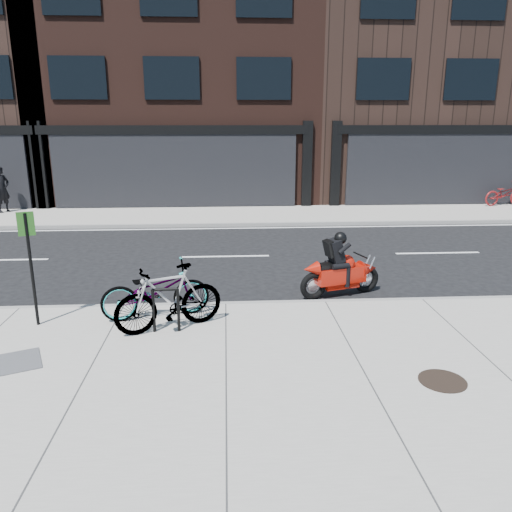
{
  "coord_description": "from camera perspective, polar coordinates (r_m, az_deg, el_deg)",
  "views": [
    {
      "loc": [
        0.04,
        -11.3,
        3.67
      ],
      "look_at": [
        0.65,
        -1.25,
        0.9
      ],
      "focal_mm": 35.0,
      "sensor_mm": 36.0,
      "label": 1
    }
  ],
  "objects": [
    {
      "name": "bicycle_rear",
      "position": [
        8.72,
        -9.92,
        -4.73
      ],
      "size": [
        1.97,
        1.25,
        1.15
      ],
      "primitive_type": "imported",
      "rotation": [
        0.0,
        0.0,
        5.12
      ],
      "color": "gray",
      "rests_on": "sidewalk_near"
    },
    {
      "name": "sidewalk_near",
      "position": [
        7.26,
        -3.43,
        -14.43
      ],
      "size": [
        60.0,
        6.0,
        0.13
      ],
      "primitive_type": "cube",
      "color": "gray",
      "rests_on": "ground"
    },
    {
      "name": "manhole_cover",
      "position": [
        7.64,
        20.53,
        -13.21
      ],
      "size": [
        0.74,
        0.74,
        0.02
      ],
      "primitive_type": "cylinder",
      "rotation": [
        0.0,
        0.0,
        -0.13
      ],
      "color": "black",
      "rests_on": "sidewalk_near"
    },
    {
      "name": "pedestrian",
      "position": [
        21.93,
        -27.02,
        6.81
      ],
      "size": [
        0.67,
        0.77,
        1.79
      ],
      "primitive_type": "imported",
      "rotation": [
        0.0,
        0.0,
        1.12
      ],
      "color": "black",
      "rests_on": "sidewalk_far"
    },
    {
      "name": "bicycle_front",
      "position": [
        9.3,
        -11.41,
        -3.89
      ],
      "size": [
        2.08,
        1.15,
        1.03
      ],
      "primitive_type": "imported",
      "rotation": [
        0.0,
        0.0,
        1.82
      ],
      "color": "gray",
      "rests_on": "sidewalk_near"
    },
    {
      "name": "utility_grate",
      "position": [
        8.49,
        -25.96,
        -10.88
      ],
      "size": [
        0.99,
        0.99,
        0.02
      ],
      "primitive_type": "cube",
      "rotation": [
        0.0,
        0.0,
        0.41
      ],
      "color": "#535356",
      "rests_on": "sidewalk_near"
    },
    {
      "name": "sign_post",
      "position": [
        9.42,
        -24.4,
        -0.3
      ],
      "size": [
        0.27,
        0.1,
        2.04
      ],
      "rotation": [
        0.0,
        0.0,
        0.32
      ],
      "color": "black",
      "rests_on": "sidewalk_near"
    },
    {
      "name": "building_center",
      "position": [
        26.12,
        -8.6,
        23.12
      ],
      "size": [
        12.0,
        10.0,
        14.5
      ],
      "primitive_type": "cube",
      "color": "black",
      "rests_on": "ground"
    },
    {
      "name": "building_mideast",
      "position": [
        27.77,
        18.74,
        19.97
      ],
      "size": [
        12.0,
        10.0,
        12.5
      ],
      "primitive_type": "cube",
      "color": "black",
      "rests_on": "ground"
    },
    {
      "name": "motorcycle",
      "position": [
        10.79,
        10.04,
        -1.53
      ],
      "size": [
        1.84,
        0.8,
        1.41
      ],
      "rotation": [
        0.0,
        0.0,
        0.3
      ],
      "color": "black",
      "rests_on": "ground"
    },
    {
      "name": "bike_rack",
      "position": [
        8.67,
        -10.27,
        -5.65
      ],
      "size": [
        0.47,
        0.06,
        0.79
      ],
      "rotation": [
        0.0,
        0.0,
        0.01
      ],
      "color": "black",
      "rests_on": "sidewalk_near"
    },
    {
      "name": "ground",
      "position": [
        11.88,
        -3.48,
        -2.63
      ],
      "size": [
        120.0,
        120.0,
        0.0
      ],
      "primitive_type": "plane",
      "color": "black",
      "rests_on": "ground"
    },
    {
      "name": "bicycle_far",
      "position": [
        23.65,
        26.54,
        6.4
      ],
      "size": [
        1.99,
        1.05,
        1.0
      ],
      "primitive_type": "imported",
      "rotation": [
        0.0,
        0.0,
        1.78
      ],
      "color": "maroon",
      "rests_on": "sidewalk_far"
    },
    {
      "name": "sidewalk_far",
      "position": [
        19.39,
        -3.53,
        4.65
      ],
      "size": [
        60.0,
        3.5,
        0.13
      ],
      "primitive_type": "cube",
      "color": "gray",
      "rests_on": "ground"
    }
  ]
}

